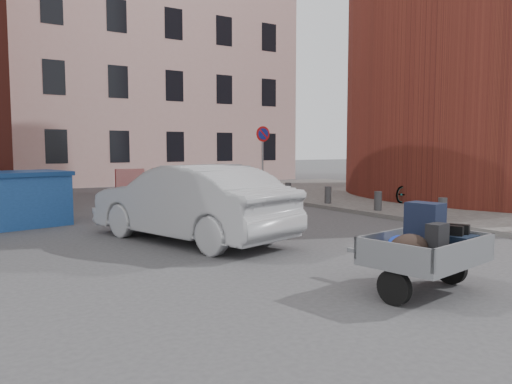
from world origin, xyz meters
TOP-DOWN VIEW (x-y plane):
  - ground at (0.00, 0.00)m, footprint 120.00×120.00m
  - sidewalk at (10.00, 4.00)m, footprint 9.00×24.00m
  - building_pink at (6.00, 22.00)m, footprint 16.00×8.00m
  - no_parking_sign at (6.00, 9.48)m, footprint 0.60×0.09m
  - bollards at (6.00, 3.40)m, footprint 0.22×9.02m
  - barriers at (4.20, 15.00)m, footprint 4.70×0.18m
  - trailer at (0.63, -2.58)m, footprint 1.76×1.91m
  - silver_car at (-0.35, 2.57)m, footprint 2.94×5.07m
  - bicycle at (8.57, 4.33)m, footprint 1.73×0.71m

SIDE VIEW (x-z plane):
  - ground at x=0.00m, z-range 0.00..0.00m
  - sidewalk at x=10.00m, z-range 0.00..0.12m
  - bollards at x=6.00m, z-range 0.12..0.67m
  - barriers at x=4.20m, z-range 0.00..1.00m
  - bicycle at x=8.57m, z-range 0.12..1.01m
  - trailer at x=0.63m, z-range 0.01..1.21m
  - silver_car at x=-0.35m, z-range 0.00..1.58m
  - no_parking_sign at x=6.00m, z-range 0.69..3.34m
  - building_pink at x=6.00m, z-range 0.00..14.00m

